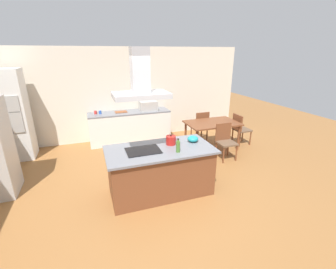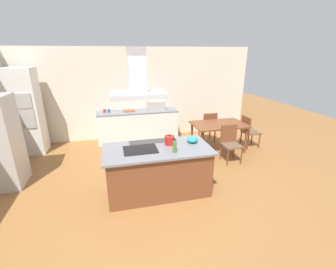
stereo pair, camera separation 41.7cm
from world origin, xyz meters
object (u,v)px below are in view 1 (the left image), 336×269
(tea_kettle, at_px, (171,140))
(chair_at_right_end, at_px, (240,127))
(wall_oven_stack, at_px, (12,116))
(mixing_bowl, at_px, (193,139))
(olive_oil_bottle, at_px, (178,146))
(chair_facing_island, at_px, (225,139))
(cutting_board, at_px, (121,112))
(countertop_microwave, at_px, (148,106))
(chair_facing_back_wall, at_px, (201,124))
(coffee_mug_red, at_px, (96,112))
(dining_table, at_px, (212,125))
(range_hood, at_px, (140,82))
(cooktop, at_px, (143,151))
(coffee_mug_blue, at_px, (100,112))

(tea_kettle, distance_m, chair_at_right_end, 3.05)
(wall_oven_stack, xyz_separation_m, chair_at_right_end, (5.80, -1.07, -0.59))
(tea_kettle, distance_m, mixing_bowl, 0.45)
(olive_oil_bottle, bearing_deg, wall_oven_stack, 137.43)
(tea_kettle, distance_m, chair_facing_island, 1.95)
(chair_at_right_end, bearing_deg, cutting_board, 156.86)
(mixing_bowl, bearing_deg, cutting_board, 109.05)
(olive_oil_bottle, distance_m, countertop_microwave, 3.14)
(tea_kettle, bearing_deg, cutting_board, 100.58)
(tea_kettle, height_order, chair_facing_back_wall, tea_kettle)
(countertop_microwave, height_order, coffee_mug_red, countertop_microwave)
(wall_oven_stack, bearing_deg, chair_at_right_end, -10.44)
(dining_table, bearing_deg, range_hood, -145.50)
(cooktop, xyz_separation_m, coffee_mug_blue, (-0.54, 2.93, 0.04))
(chair_at_right_end, bearing_deg, dining_table, 180.00)
(chair_facing_back_wall, bearing_deg, mixing_bowl, -120.94)
(cooktop, distance_m, cutting_board, 2.93)
(olive_oil_bottle, bearing_deg, chair_at_right_end, 34.63)
(olive_oil_bottle, distance_m, chair_facing_island, 2.14)
(cooktop, xyz_separation_m, chair_facing_back_wall, (2.30, 2.24, -0.40))
(cutting_board, bearing_deg, range_hood, -90.92)
(chair_at_right_end, bearing_deg, olive_oil_bottle, -145.37)
(wall_oven_stack, distance_m, chair_facing_island, 5.22)
(mixing_bowl, bearing_deg, coffee_mug_red, 120.53)
(coffee_mug_red, bearing_deg, mixing_bowl, -59.47)
(chair_facing_island, bearing_deg, cutting_board, 138.10)
(countertop_microwave, bearing_deg, tea_kettle, -95.82)
(olive_oil_bottle, xyz_separation_m, cutting_board, (-0.52, 3.18, -0.10))
(olive_oil_bottle, height_order, countertop_microwave, countertop_microwave)
(range_hood, bearing_deg, dining_table, 34.50)
(tea_kettle, xyz_separation_m, chair_at_right_end, (2.64, 1.45, -0.48))
(coffee_mug_blue, relative_size, chair_facing_back_wall, 0.10)
(countertop_microwave, bearing_deg, chair_facing_back_wall, -23.80)
(cooktop, distance_m, mixing_bowl, 1.03)
(olive_oil_bottle, height_order, range_hood, range_hood)
(dining_table, bearing_deg, mixing_bowl, -131.09)
(tea_kettle, xyz_separation_m, mixing_bowl, (0.45, -0.01, -0.02))
(tea_kettle, bearing_deg, coffee_mug_blue, 111.54)
(coffee_mug_blue, bearing_deg, mixing_bowl, -61.10)
(mixing_bowl, bearing_deg, tea_kettle, 178.32)
(olive_oil_bottle, relative_size, countertop_microwave, 0.50)
(olive_oil_bottle, bearing_deg, cutting_board, 99.24)
(cooktop, height_order, tea_kettle, tea_kettle)
(wall_oven_stack, relative_size, chair_facing_back_wall, 2.47)
(countertop_microwave, relative_size, coffee_mug_blue, 5.56)
(dining_table, bearing_deg, wall_oven_stack, 167.66)
(wall_oven_stack, xyz_separation_m, dining_table, (4.88, -1.07, -0.43))
(countertop_microwave, height_order, coffee_mug_blue, countertop_microwave)
(olive_oil_bottle, xyz_separation_m, coffee_mug_red, (-1.22, 3.21, -0.06))
(countertop_microwave, relative_size, chair_facing_back_wall, 0.56)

